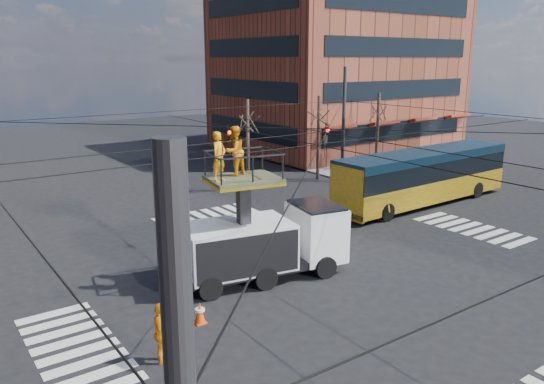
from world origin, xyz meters
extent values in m
plane|color=black|center=(0.00, 0.00, 0.00)|extent=(120.00, 120.00, 0.00)
cube|color=slate|center=(21.00, 21.00, 0.06)|extent=(18.00, 18.00, 0.12)
cube|color=brown|center=(22.00, 24.00, 7.00)|extent=(20.00, 16.00, 14.00)
cube|color=black|center=(22.00, 16.00, 2.45)|extent=(17.00, 0.12, 1.58)
cube|color=black|center=(12.00, 24.00, 2.45)|extent=(0.12, 13.60, 1.58)
cube|color=black|center=(22.00, 16.00, 5.95)|extent=(17.00, 0.12, 1.57)
cube|color=black|center=(12.00, 24.00, 5.95)|extent=(0.12, 13.60, 1.57)
cube|color=black|center=(22.00, 16.00, 9.45)|extent=(17.00, 0.12, 1.57)
cube|color=black|center=(12.00, 24.00, 9.45)|extent=(0.12, 13.60, 1.57)
cube|color=black|center=(22.00, 16.00, 12.95)|extent=(17.00, 0.12, 1.57)
cube|color=black|center=(12.00, 24.00, 12.95)|extent=(0.12, 13.60, 1.57)
cylinder|color=#2D2D30|center=(12.00, 12.00, 4.00)|extent=(0.24, 0.24, 8.00)
cylinder|color=black|center=(0.00, 12.00, 5.70)|extent=(24.00, 0.03, 0.03)
cylinder|color=black|center=(12.00, 0.00, 5.70)|extent=(0.03, 24.00, 0.03)
cylinder|color=black|center=(0.00, 0.00, 5.90)|extent=(24.02, 24.02, 0.03)
cylinder|color=black|center=(0.00, 0.00, 5.90)|extent=(24.02, 24.02, 0.03)
cylinder|color=black|center=(0.00, -1.20, 5.60)|extent=(24.00, 0.03, 0.03)
cylinder|color=black|center=(0.00, 1.20, 5.60)|extent=(24.00, 0.03, 0.03)
cylinder|color=black|center=(-1.20, 0.00, 5.50)|extent=(0.03, 24.00, 0.03)
cylinder|color=black|center=(1.20, 0.00, 5.50)|extent=(0.03, 24.00, 0.03)
imported|color=black|center=(2.50, 3.00, 5.10)|extent=(0.16, 0.20, 1.00)
imported|color=black|center=(-1.50, 5.00, 5.35)|extent=(0.26, 1.24, 0.50)
cylinder|color=#382B21|center=(5.00, 13.50, 3.00)|extent=(0.24, 0.24, 6.00)
cylinder|color=#382B21|center=(11.00, 13.50, 3.00)|extent=(0.24, 0.24, 6.00)
cylinder|color=#382B21|center=(17.00, 13.50, 3.00)|extent=(0.24, 0.24, 6.00)
cube|color=black|center=(-2.46, 1.18, 0.55)|extent=(7.29, 3.47, 0.30)
cube|color=white|center=(0.09, 0.70, 1.55)|extent=(2.22, 2.69, 2.20)
cube|color=black|center=(0.09, 0.70, 2.35)|extent=(2.00, 2.56, 0.80)
cube|color=white|center=(-3.35, 1.35, 1.45)|extent=(4.59, 3.24, 1.80)
cylinder|color=black|center=(-0.32, -0.40, 0.45)|extent=(0.95, 0.51, 0.90)
cylinder|color=black|center=(0.11, 1.86, 0.45)|extent=(0.95, 0.51, 0.90)
cylinder|color=black|center=(-2.88, 0.09, 0.45)|extent=(0.95, 0.51, 0.90)
cylinder|color=black|center=(-2.44, 2.35, 0.45)|extent=(0.95, 0.51, 0.90)
cylinder|color=black|center=(-5.04, 0.50, 0.45)|extent=(0.95, 0.51, 0.90)
cylinder|color=black|center=(-4.61, 2.76, 0.45)|extent=(0.95, 0.51, 0.90)
cube|color=black|center=(-3.05, 1.29, 2.75)|extent=(0.53, 0.53, 2.71)
cube|color=#46482B|center=(-3.05, 1.29, 4.11)|extent=(2.95, 2.55, 0.12)
cube|color=yellow|center=(-3.05, 1.29, 3.99)|extent=(2.95, 2.55, 0.12)
imported|color=orange|center=(-4.12, 1.24, 5.08)|extent=(0.79, 0.68, 1.82)
imported|color=orange|center=(-3.14, 1.77, 5.11)|extent=(1.08, 0.93, 1.90)
cube|color=#C07312|center=(11.90, 4.77, 0.95)|extent=(12.95, 2.88, 1.30)
cube|color=black|center=(11.90, 4.77, 2.15)|extent=(12.95, 2.83, 1.10)
cube|color=#0B2132|center=(11.90, 4.77, 2.95)|extent=(12.95, 2.88, 0.50)
cube|color=#C07312|center=(5.55, 4.63, 1.60)|extent=(0.30, 2.47, 2.80)
cube|color=#C07312|center=(18.24, 4.91, 1.60)|extent=(0.30, 2.47, 2.80)
cube|color=black|center=(5.50, 4.62, 0.45)|extent=(0.21, 2.60, 0.30)
cube|color=gold|center=(5.65, 4.63, 2.85)|extent=(0.14, 1.60, 0.35)
cylinder|color=black|center=(7.41, 3.49, 0.50)|extent=(1.01, 0.32, 1.00)
cylinder|color=black|center=(7.36, 5.85, 0.50)|extent=(1.01, 0.32, 1.00)
cylinder|color=black|center=(15.79, 3.67, 0.50)|extent=(1.01, 0.32, 1.00)
cylinder|color=black|center=(15.74, 6.03, 0.50)|extent=(1.01, 0.32, 1.00)
cone|color=#FF440A|center=(-6.17, -0.86, 0.37)|extent=(0.36, 0.36, 0.73)
imported|color=orange|center=(-8.16, -2.30, 0.92)|extent=(0.80, 1.16, 1.83)
imported|color=orange|center=(7.23, 3.72, 0.91)|extent=(0.85, 1.26, 1.81)
camera|label=1|loc=(-13.48, -15.28, 8.51)|focal=35.00mm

